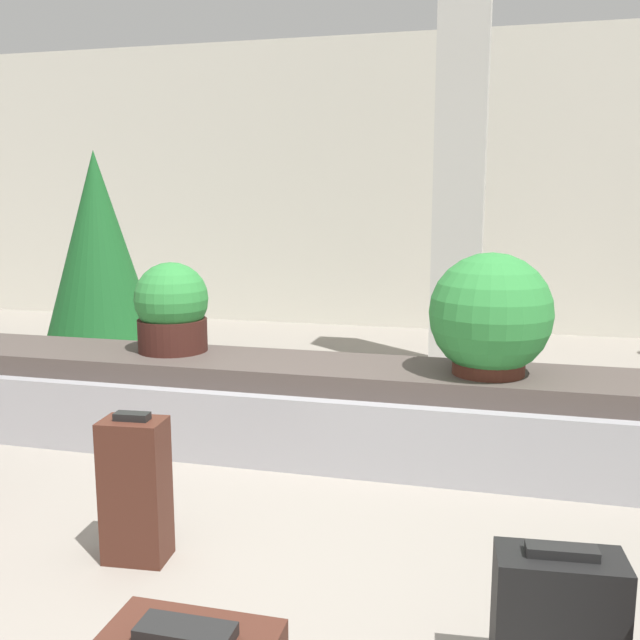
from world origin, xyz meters
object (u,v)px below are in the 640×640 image
pillar (460,181)px  suitcase_0 (136,490)px  decorated_tree (98,252)px  suitcase_3 (557,625)px  potted_plant_1 (172,309)px  potted_plant_2 (490,317)px

pillar → suitcase_0: pillar is taller
decorated_tree → suitcase_3: bearing=-43.3°
potted_plant_1 → suitcase_0: bearing=-69.9°
pillar → suitcase_3: bearing=-81.9°
suitcase_3 → potted_plant_2: bearing=92.9°
suitcase_3 → decorated_tree: size_ratio=0.26×
suitcase_0 → potted_plant_2: 2.02m
suitcase_3 → suitcase_0: bearing=160.2°
potted_plant_1 → decorated_tree: decorated_tree is taller
potted_plant_1 → potted_plant_2: (1.91, -0.11, 0.05)m
suitcase_0 → suitcase_3: bearing=-19.8°
suitcase_3 → decorated_tree: decorated_tree is taller
decorated_tree → potted_plant_2: bearing=-24.3°
suitcase_0 → decorated_tree: 3.48m
suitcase_3 → potted_plant_2: 1.94m
suitcase_3 → pillar: bearing=93.1°
potted_plant_1 → suitcase_3: bearing=-41.7°
pillar → decorated_tree: 3.06m
potted_plant_2 → decorated_tree: decorated_tree is taller
suitcase_3 → potted_plant_1: bearing=133.3°
potted_plant_1 → decorated_tree: bearing=134.3°
suitcase_0 → potted_plant_2: (1.36, 1.39, 0.54)m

